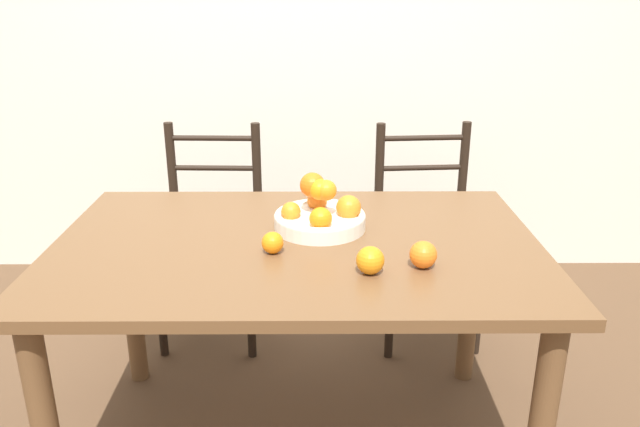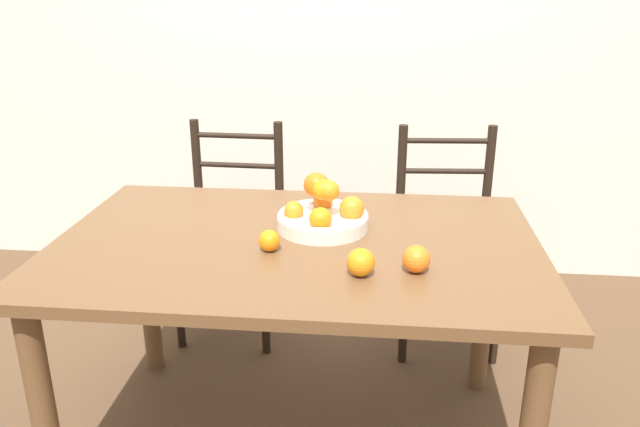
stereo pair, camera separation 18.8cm
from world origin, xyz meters
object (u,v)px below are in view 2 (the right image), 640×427
(orange_loose_1, at_px, (269,241))
(orange_loose_2, at_px, (361,262))
(orange_loose_0, at_px, (416,259))
(chair_right, at_px, (446,241))
(fruit_bowl, at_px, (323,214))
(chair_left, at_px, (232,233))

(orange_loose_1, xyz_separation_m, orange_loose_2, (0.27, -0.14, 0.01))
(orange_loose_0, bearing_deg, chair_right, 79.12)
(fruit_bowl, distance_m, orange_loose_0, 0.41)
(chair_left, height_order, chair_right, same)
(orange_loose_0, bearing_deg, orange_loose_1, 166.52)
(fruit_bowl, distance_m, chair_left, 0.90)
(fruit_bowl, distance_m, orange_loose_1, 0.24)
(orange_loose_0, bearing_deg, fruit_bowl, 133.72)
(fruit_bowl, xyz_separation_m, orange_loose_1, (-0.14, -0.19, -0.02))
(orange_loose_0, xyz_separation_m, chair_right, (0.19, 0.97, -0.35))
(orange_loose_1, distance_m, chair_right, 1.11)
(orange_loose_0, relative_size, chair_left, 0.08)
(fruit_bowl, xyz_separation_m, orange_loose_2, (0.13, -0.33, -0.01))
(orange_loose_0, height_order, chair_right, chair_right)
(fruit_bowl, relative_size, orange_loose_1, 4.54)
(orange_loose_0, distance_m, orange_loose_2, 0.15)
(fruit_bowl, height_order, chair_left, fruit_bowl)
(fruit_bowl, xyz_separation_m, chair_right, (0.47, 0.68, -0.36))
(orange_loose_2, distance_m, chair_right, 1.12)
(orange_loose_1, bearing_deg, chair_left, 110.95)
(orange_loose_1, bearing_deg, fruit_bowl, 53.97)
(orange_loose_2, bearing_deg, chair_left, 120.98)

